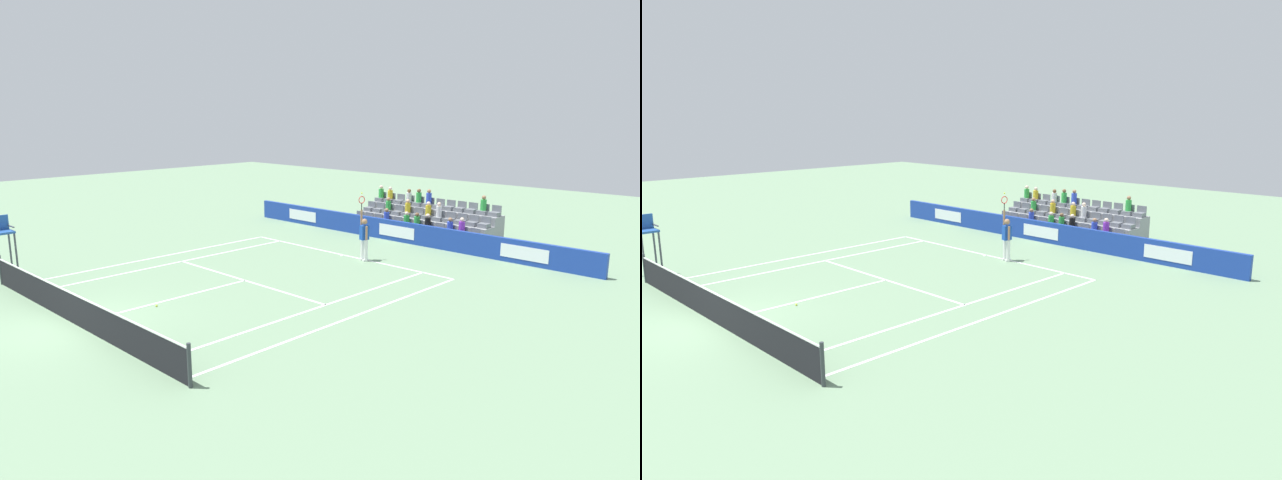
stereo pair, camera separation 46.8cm
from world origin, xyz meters
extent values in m
plane|color=gray|center=(0.00, 0.00, 0.00)|extent=(80.00, 80.00, 0.00)
cube|color=white|center=(0.00, -11.89, 0.00)|extent=(10.97, 0.10, 0.01)
cube|color=white|center=(0.00, -6.40, 0.00)|extent=(8.23, 0.10, 0.01)
cube|color=white|center=(0.00, -3.20, 0.00)|extent=(0.10, 6.40, 0.01)
cube|color=white|center=(4.12, -5.95, 0.00)|extent=(0.10, 11.89, 0.01)
cube|color=white|center=(-4.12, -5.95, 0.00)|extent=(0.10, 11.89, 0.01)
cube|color=white|center=(5.49, -5.95, 0.00)|extent=(0.10, 11.89, 0.01)
cube|color=white|center=(-5.49, -5.95, 0.00)|extent=(0.10, 11.89, 0.01)
cube|color=white|center=(0.00, -11.79, 0.00)|extent=(0.10, 0.20, 0.01)
cube|color=#193899|center=(0.00, -15.79, 0.49)|extent=(19.22, 0.20, 0.98)
cube|color=white|center=(-6.41, -15.68, 0.49)|extent=(2.05, 0.01, 0.55)
cube|color=white|center=(0.00, -15.68, 0.49)|extent=(2.05, 0.01, 0.55)
cube|color=white|center=(6.41, -15.68, 0.49)|extent=(2.05, 0.01, 0.55)
cylinder|color=#33383D|center=(5.94, 0.00, 0.54)|extent=(0.10, 0.10, 1.07)
cylinder|color=#33383D|center=(-5.94, 0.00, 0.54)|extent=(0.10, 0.10, 1.07)
cube|color=black|center=(0.00, 0.00, 0.46)|extent=(11.77, 0.02, 0.92)
cube|color=white|center=(0.00, 0.00, 0.94)|extent=(11.77, 0.04, 0.04)
cylinder|color=white|center=(-1.38, -11.73, 0.45)|extent=(0.16, 0.16, 0.90)
cylinder|color=white|center=(-1.14, -11.79, 0.45)|extent=(0.16, 0.16, 0.90)
cube|color=white|center=(-1.38, -11.73, 0.04)|extent=(0.18, 0.28, 0.08)
cube|color=white|center=(-1.14, -11.79, 0.04)|extent=(0.18, 0.28, 0.08)
cube|color=#1947B2|center=(-1.26, -11.76, 1.20)|extent=(0.30, 0.40, 0.60)
sphere|color=#9E7251|center=(-1.26, -11.76, 1.66)|extent=(0.24, 0.24, 0.24)
cylinder|color=#9E7251|center=(-1.05, -11.81, 1.81)|extent=(0.09, 0.09, 0.62)
cylinder|color=#9E7251|center=(-1.46, -11.66, 1.22)|extent=(0.09, 0.09, 0.56)
cylinder|color=black|center=(-1.05, -11.81, 2.26)|extent=(0.04, 0.04, 0.28)
torus|color=red|center=(-1.05, -11.81, 2.54)|extent=(0.11, 0.31, 0.31)
sphere|color=#D1E533|center=(-1.05, -11.81, 2.82)|extent=(0.07, 0.07, 0.07)
cylinder|color=#474C54|center=(6.39, -0.74, 0.85)|extent=(0.07, 0.07, 1.71)
cylinder|color=#474C54|center=(6.39, -0.14, 0.85)|extent=(0.07, 0.07, 1.71)
cylinder|color=#474C54|center=(6.99, -0.74, 0.85)|extent=(0.07, 0.07, 1.71)
cube|color=#23519E|center=(6.69, -0.44, 1.75)|extent=(0.70, 0.70, 0.08)
cube|color=#23519E|center=(7.01, -0.44, 2.06)|extent=(0.06, 0.70, 0.55)
cube|color=#474C54|center=(6.69, -0.76, 1.93)|extent=(0.56, 0.05, 0.04)
cube|color=gray|center=(0.00, -16.86, 0.21)|extent=(7.44, 0.95, 0.42)
cube|color=slate|center=(-3.41, -16.86, 0.52)|extent=(0.48, 0.44, 0.20)
cube|color=slate|center=(-3.41, -17.06, 0.77)|extent=(0.48, 0.04, 0.30)
cube|color=slate|center=(-2.79, -16.86, 0.52)|extent=(0.48, 0.44, 0.20)
cube|color=slate|center=(-2.79, -17.06, 0.77)|extent=(0.48, 0.04, 0.30)
cube|color=slate|center=(-2.17, -16.86, 0.52)|extent=(0.48, 0.44, 0.20)
cube|color=slate|center=(-2.17, -17.06, 0.77)|extent=(0.48, 0.04, 0.30)
cube|color=slate|center=(-1.55, -16.86, 0.52)|extent=(0.48, 0.44, 0.20)
cube|color=slate|center=(-1.55, -17.06, 0.77)|extent=(0.48, 0.04, 0.30)
cube|color=slate|center=(-0.93, -16.86, 0.52)|extent=(0.48, 0.44, 0.20)
cube|color=slate|center=(-0.93, -17.06, 0.77)|extent=(0.48, 0.04, 0.30)
cube|color=slate|center=(-0.31, -16.86, 0.52)|extent=(0.48, 0.44, 0.20)
cube|color=slate|center=(-0.31, -17.06, 0.77)|extent=(0.48, 0.04, 0.30)
cube|color=slate|center=(0.31, -16.86, 0.52)|extent=(0.48, 0.44, 0.20)
cube|color=slate|center=(0.31, -17.06, 0.77)|extent=(0.48, 0.04, 0.30)
cube|color=slate|center=(0.93, -16.86, 0.52)|extent=(0.48, 0.44, 0.20)
cube|color=slate|center=(0.93, -17.06, 0.77)|extent=(0.48, 0.04, 0.30)
cube|color=slate|center=(1.55, -16.86, 0.52)|extent=(0.48, 0.44, 0.20)
cube|color=slate|center=(1.55, -17.06, 0.77)|extent=(0.48, 0.04, 0.30)
cube|color=slate|center=(2.17, -16.86, 0.52)|extent=(0.48, 0.44, 0.20)
cube|color=slate|center=(2.17, -17.06, 0.77)|extent=(0.48, 0.04, 0.30)
cube|color=slate|center=(2.79, -16.86, 0.52)|extent=(0.48, 0.44, 0.20)
cube|color=slate|center=(2.79, -17.06, 0.77)|extent=(0.48, 0.04, 0.30)
cube|color=slate|center=(3.41, -16.86, 0.52)|extent=(0.48, 0.44, 0.20)
cube|color=slate|center=(3.41, -17.06, 0.77)|extent=(0.48, 0.04, 0.30)
cube|color=gray|center=(0.00, -17.81, 0.42)|extent=(7.44, 0.95, 0.84)
cube|color=slate|center=(-3.41, -17.81, 0.94)|extent=(0.48, 0.44, 0.20)
cube|color=slate|center=(-3.41, -18.01, 1.19)|extent=(0.48, 0.04, 0.30)
cube|color=slate|center=(-2.79, -17.81, 0.94)|extent=(0.48, 0.44, 0.20)
cube|color=slate|center=(-2.79, -18.01, 1.19)|extent=(0.48, 0.04, 0.30)
cube|color=slate|center=(-2.17, -17.81, 0.94)|extent=(0.48, 0.44, 0.20)
cube|color=slate|center=(-2.17, -18.01, 1.19)|extent=(0.48, 0.04, 0.30)
cube|color=slate|center=(-1.55, -17.81, 0.94)|extent=(0.48, 0.44, 0.20)
cube|color=slate|center=(-1.55, -18.01, 1.19)|extent=(0.48, 0.04, 0.30)
cube|color=slate|center=(-0.93, -17.81, 0.94)|extent=(0.48, 0.44, 0.20)
cube|color=slate|center=(-0.93, -18.01, 1.19)|extent=(0.48, 0.04, 0.30)
cube|color=slate|center=(-0.31, -17.81, 0.94)|extent=(0.48, 0.44, 0.20)
cube|color=slate|center=(-0.31, -18.01, 1.19)|extent=(0.48, 0.04, 0.30)
cube|color=slate|center=(0.31, -17.81, 0.94)|extent=(0.48, 0.44, 0.20)
cube|color=slate|center=(0.31, -18.01, 1.19)|extent=(0.48, 0.04, 0.30)
cube|color=slate|center=(0.93, -17.81, 0.94)|extent=(0.48, 0.44, 0.20)
cube|color=slate|center=(0.93, -18.01, 1.19)|extent=(0.48, 0.04, 0.30)
cube|color=slate|center=(1.55, -17.81, 0.94)|extent=(0.48, 0.44, 0.20)
cube|color=slate|center=(1.55, -18.01, 1.19)|extent=(0.48, 0.04, 0.30)
cube|color=slate|center=(2.17, -17.81, 0.94)|extent=(0.48, 0.44, 0.20)
cube|color=slate|center=(2.17, -18.01, 1.19)|extent=(0.48, 0.04, 0.30)
cube|color=slate|center=(2.79, -17.81, 0.94)|extent=(0.48, 0.44, 0.20)
cube|color=slate|center=(2.79, -18.01, 1.19)|extent=(0.48, 0.04, 0.30)
cube|color=slate|center=(3.41, -17.81, 0.94)|extent=(0.48, 0.44, 0.20)
cube|color=slate|center=(3.41, -18.01, 1.19)|extent=(0.48, 0.04, 0.30)
cube|color=gray|center=(0.00, -18.76, 0.63)|extent=(7.44, 0.95, 1.26)
cube|color=slate|center=(-3.41, -18.76, 1.36)|extent=(0.48, 0.44, 0.20)
cube|color=slate|center=(-3.41, -18.96, 1.61)|extent=(0.48, 0.04, 0.30)
cube|color=slate|center=(-2.79, -18.76, 1.36)|extent=(0.48, 0.44, 0.20)
cube|color=slate|center=(-2.79, -18.96, 1.61)|extent=(0.48, 0.04, 0.30)
cube|color=slate|center=(-2.17, -18.76, 1.36)|extent=(0.48, 0.44, 0.20)
cube|color=slate|center=(-2.17, -18.96, 1.61)|extent=(0.48, 0.04, 0.30)
cube|color=slate|center=(-1.55, -18.76, 1.36)|extent=(0.48, 0.44, 0.20)
cube|color=slate|center=(-1.55, -18.96, 1.61)|extent=(0.48, 0.04, 0.30)
cube|color=slate|center=(-0.93, -18.76, 1.36)|extent=(0.48, 0.44, 0.20)
cube|color=slate|center=(-0.93, -18.96, 1.61)|extent=(0.48, 0.04, 0.30)
cube|color=slate|center=(-0.31, -18.76, 1.36)|extent=(0.48, 0.44, 0.20)
cube|color=slate|center=(-0.31, -18.96, 1.61)|extent=(0.48, 0.04, 0.30)
cube|color=slate|center=(0.31, -18.76, 1.36)|extent=(0.48, 0.44, 0.20)
cube|color=slate|center=(0.31, -18.96, 1.61)|extent=(0.48, 0.04, 0.30)
cube|color=slate|center=(0.93, -18.76, 1.36)|extent=(0.48, 0.44, 0.20)
cube|color=slate|center=(0.93, -18.96, 1.61)|extent=(0.48, 0.04, 0.30)
cube|color=slate|center=(1.55, -18.76, 1.36)|extent=(0.48, 0.44, 0.20)
cube|color=slate|center=(1.55, -18.96, 1.61)|extent=(0.48, 0.04, 0.30)
cube|color=slate|center=(2.17, -18.76, 1.36)|extent=(0.48, 0.44, 0.20)
cube|color=slate|center=(2.17, -18.96, 1.61)|extent=(0.48, 0.04, 0.30)
cube|color=slate|center=(2.79, -18.76, 1.36)|extent=(0.48, 0.44, 0.20)
cube|color=slate|center=(2.79, -18.96, 1.61)|extent=(0.48, 0.04, 0.30)
cube|color=slate|center=(3.41, -18.76, 1.36)|extent=(0.48, 0.44, 0.20)
cube|color=slate|center=(3.41, -18.96, 1.61)|extent=(0.48, 0.04, 0.30)
cylinder|color=blue|center=(-2.17, -16.91, 0.85)|extent=(0.28, 0.28, 0.46)
sphere|color=#9E7251|center=(-2.17, -16.91, 1.18)|extent=(0.20, 0.20, 0.20)
cylinder|color=green|center=(0.31, -16.91, 0.85)|extent=(0.28, 0.28, 0.45)
sphere|color=beige|center=(0.31, -16.91, 1.17)|extent=(0.20, 0.20, 0.20)
cylinder|color=blue|center=(0.31, -18.81, 1.73)|extent=(0.28, 0.28, 0.54)
sphere|color=#9E7251|center=(0.31, -18.81, 2.10)|extent=(0.20, 0.20, 0.20)
cylinder|color=yellow|center=(-0.31, -17.86, 1.29)|extent=(0.28, 0.28, 0.49)
sphere|color=beige|center=(-0.31, -17.86, 1.63)|extent=(0.20, 0.20, 0.20)
cylinder|color=green|center=(0.93, -18.81, 1.71)|extent=(0.28, 0.28, 0.51)
sphere|color=brown|center=(0.93, -18.81, 2.07)|extent=(0.20, 0.20, 0.20)
cylinder|color=green|center=(2.17, -17.86, 1.27)|extent=(0.28, 0.28, 0.46)
sphere|color=#9E7251|center=(2.17, -17.86, 1.60)|extent=(0.20, 0.20, 0.20)
cylinder|color=green|center=(-2.79, -18.81, 1.72)|extent=(0.28, 0.28, 0.53)
sphere|color=#9E7251|center=(-2.79, -18.81, 2.09)|extent=(0.20, 0.20, 0.20)
cylinder|color=black|center=(-0.93, -16.91, 0.87)|extent=(0.28, 0.28, 0.49)
sphere|color=beige|center=(-0.93, -16.91, 1.21)|extent=(0.20, 0.20, 0.20)
cylinder|color=blue|center=(1.55, -16.91, 0.86)|extent=(0.28, 0.28, 0.48)
sphere|color=#9E7251|center=(1.55, -16.91, 1.20)|extent=(0.20, 0.20, 0.20)
cylinder|color=green|center=(3.41, -18.81, 1.70)|extent=(0.28, 0.28, 0.48)
sphere|color=beige|center=(3.41, -18.81, 2.04)|extent=(0.20, 0.20, 0.20)
cylinder|color=purple|center=(-2.79, -16.91, 0.89)|extent=(0.28, 0.28, 0.54)
sphere|color=beige|center=(-2.79, -16.91, 1.26)|extent=(0.20, 0.20, 0.20)
cylinder|color=yellow|center=(2.79, -18.81, 1.69)|extent=(0.28, 0.28, 0.45)
sphere|color=beige|center=(2.79, -18.81, 2.01)|extent=(0.20, 0.20, 0.20)
cylinder|color=yellow|center=(0.93, -17.86, 1.28)|extent=(0.28, 0.28, 0.49)
sphere|color=#D3A884|center=(0.93, -17.86, 1.63)|extent=(0.20, 0.20, 0.20)
cylinder|color=green|center=(-0.31, -16.91, 0.86)|extent=(0.28, 0.28, 0.47)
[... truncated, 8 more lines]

